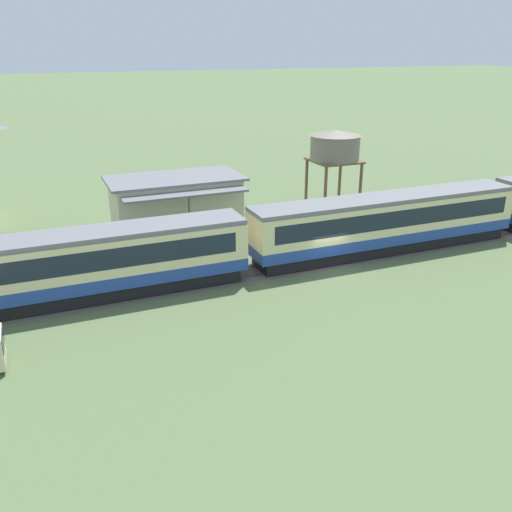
# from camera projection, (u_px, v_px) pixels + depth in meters

# --- Properties ---
(ground_plane) EXTENTS (600.00, 600.00, 0.00)m
(ground_plane) POSITION_uv_depth(u_px,v_px,m) (328.00, 269.00, 37.60)
(ground_plane) COLOR #566B42
(passenger_train) EXTENTS (88.53, 3.18, 4.25)m
(passenger_train) POSITION_uv_depth(u_px,v_px,m) (250.00, 240.00, 36.19)
(passenger_train) COLOR #234293
(passenger_train) RESTS_ON ground_plane
(railway_track) EXTENTS (163.01, 3.60, 0.04)m
(railway_track) POSITION_uv_depth(u_px,v_px,m) (267.00, 269.00, 37.48)
(railway_track) COLOR #665B51
(railway_track) RESTS_ON ground_plane
(station_building) EXTENTS (10.83, 7.05, 4.54)m
(station_building) POSITION_uv_depth(u_px,v_px,m) (176.00, 204.00, 44.48)
(station_building) COLOR beige
(station_building) RESTS_ON ground_plane
(water_tower) EXTENTS (4.66, 4.66, 7.44)m
(water_tower) POSITION_uv_depth(u_px,v_px,m) (335.00, 146.00, 48.74)
(water_tower) COLOR brown
(water_tower) RESTS_ON ground_plane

